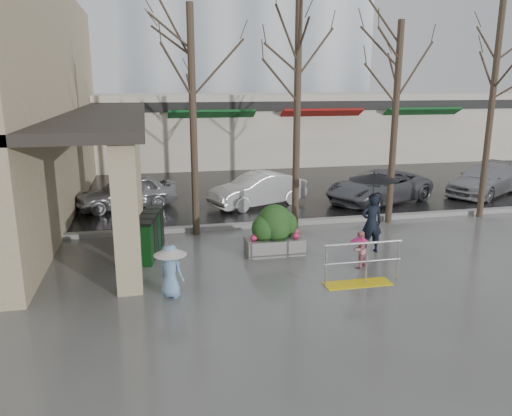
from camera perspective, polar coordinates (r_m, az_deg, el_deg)
name	(u,v)px	position (r m, az deg, el deg)	size (l,w,h in m)	color
ground	(290,270)	(12.71, 3.92, -7.10)	(120.00, 120.00, 0.00)	#51514F
street_asphalt	(199,154)	(33.85, -6.54, 6.18)	(120.00, 36.00, 0.01)	black
curb	(256,225)	(16.36, 0.03, -1.93)	(120.00, 0.30, 0.15)	gray
canopy_slab	(105,110)	(19.44, -16.84, 10.65)	(2.80, 18.00, 0.25)	#2D2823
pillar_front	(126,217)	(11.24, -14.64, -0.98)	(0.55, 0.55, 3.50)	tan
pillar_back	(132,169)	(17.60, -13.94, 4.39)	(0.55, 0.55, 3.50)	tan
storefront_row	(239,128)	(29.93, -1.97, 9.12)	(34.00, 6.74, 4.00)	beige
handrail	(361,269)	(11.97, 11.88, -6.81)	(1.90, 0.50, 1.03)	yellow
tree_west	(191,65)	(15.04, -7.39, 15.87)	(3.20, 3.20, 6.80)	#382B21
tree_midwest	(298,61)	(15.66, 4.83, 16.40)	(3.20, 3.20, 7.00)	#382B21
tree_mideast	(398,74)	(16.91, 15.92, 14.49)	(3.20, 3.20, 6.50)	#382B21
tree_east	(497,58)	(18.81, 25.83, 15.16)	(3.20, 3.20, 7.20)	#382B21
woman	(373,202)	(14.00, 13.18, 0.66)	(1.36, 1.36, 2.27)	black
child_pink	(360,247)	(12.97, 11.75, -4.39)	(0.59, 0.56, 0.96)	#D1808B
child_blue	(171,266)	(11.09, -9.72, -6.51)	(0.73, 0.73, 1.20)	#719CC9
planter	(275,230)	(13.71, 2.15, -2.54)	(1.60, 0.94, 1.39)	gray
news_boxes	(150,234)	(13.95, -12.04, -2.93)	(0.86, 2.11, 1.15)	#0C3812
car_a	(126,192)	(19.30, -14.62, 1.79)	(1.49, 3.70, 1.26)	#9E9EA2
car_b	(258,190)	(19.09, 0.22, 2.11)	(1.33, 3.82, 1.26)	white
car_c	(379,187)	(20.22, 13.83, 2.38)	(2.09, 4.53, 1.26)	slate
car_d	(485,180)	(23.21, 24.70, 2.96)	(1.77, 4.34, 1.26)	#A1A1A5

